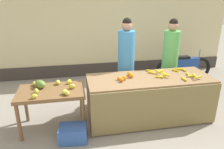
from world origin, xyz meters
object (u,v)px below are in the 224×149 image
parked_motorcycle (184,67)px  produce_crate (73,133)px  vendor_woman_blue_shirt (126,63)px  vendor_woman_green_shirt (170,60)px  produce_sack (95,97)px

parked_motorcycle → produce_crate: parked_motorcycle is taller
vendor_woman_blue_shirt → vendor_woman_green_shirt: vendor_woman_blue_shirt is taller
vendor_woman_green_shirt → produce_crate: vendor_woman_green_shirt is taller
vendor_woman_green_shirt → produce_sack: size_ratio=3.99×
parked_motorcycle → produce_crate: (-3.00, -2.03, -0.27)m
vendor_woman_blue_shirt → produce_crate: vendor_woman_blue_shirt is taller
vendor_woman_blue_shirt → parked_motorcycle: 2.13m
parked_motorcycle → produce_crate: size_ratio=3.64×
parked_motorcycle → produce_sack: 2.71m
vendor_woman_blue_shirt → vendor_woman_green_shirt: size_ratio=1.02×
vendor_woman_blue_shirt → produce_sack: vendor_woman_blue_shirt is taller
produce_crate → produce_sack: 1.17m
vendor_woman_blue_shirt → produce_crate: 1.79m
vendor_woman_green_shirt → produce_crate: bearing=-151.4°
parked_motorcycle → produce_sack: (-2.52, -0.98, -0.18)m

